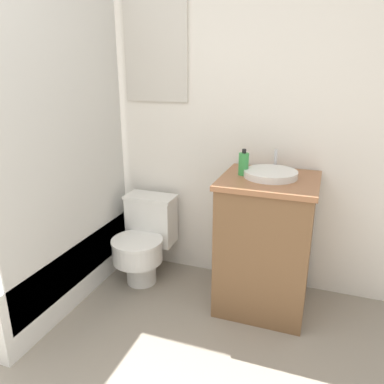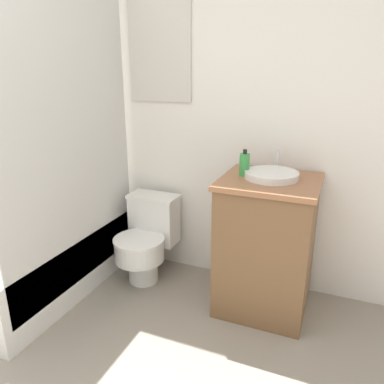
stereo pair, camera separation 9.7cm
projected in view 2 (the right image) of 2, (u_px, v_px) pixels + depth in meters
name	position (u px, v px, depth m)	size (l,w,h in m)	color
wall_back	(178.00, 100.00, 2.60)	(3.04, 0.07, 2.50)	white
shower_area	(49.00, 252.00, 2.57)	(0.63, 1.30, 1.98)	white
toilet	(147.00, 238.00, 2.69)	(0.36, 0.51, 0.60)	white
vanity	(266.00, 245.00, 2.32)	(0.57, 0.55, 0.86)	brown
sink	(272.00, 175.00, 2.20)	(0.32, 0.35, 0.13)	white
soap_bottle	(244.00, 164.00, 2.23)	(0.06, 0.06, 0.16)	green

